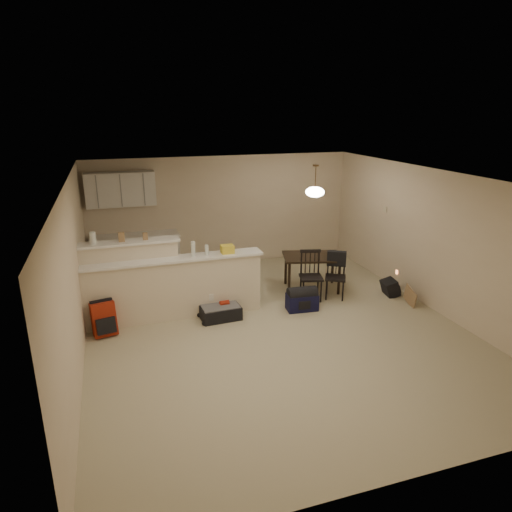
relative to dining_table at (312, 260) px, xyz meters
name	(u,v)px	position (x,y,z in m)	size (l,w,h in m)	color
room	(275,256)	(-1.30, -1.38, 0.63)	(7.00, 7.02, 2.50)	#B6AC8C
breakfast_bar	(159,285)	(-3.05, -0.40, -0.01)	(3.08, 0.58, 1.39)	beige
upper_cabinets	(121,189)	(-3.50, 1.94, 1.28)	(1.40, 0.34, 0.70)	white
kitchen_counter	(137,257)	(-3.30, 1.81, -0.17)	(1.80, 0.60, 0.90)	white
thermostat	(385,209)	(1.69, 0.17, 0.88)	(0.02, 0.12, 0.12)	beige
jar	(93,238)	(-4.04, -0.26, 0.87)	(0.10, 0.10, 0.20)	silver
cereal_box	(121,237)	(-3.60, -0.26, 0.85)	(0.10, 0.07, 0.16)	#94724C
small_box	(145,236)	(-3.21, -0.26, 0.83)	(0.08, 0.06, 0.12)	#94724C
bottle_a	(193,249)	(-2.45, -0.48, 0.60)	(0.07, 0.07, 0.26)	silver
bottle_b	(207,250)	(-2.22, -0.48, 0.56)	(0.06, 0.06, 0.18)	silver
bag_lump	(227,249)	(-1.86, -0.48, 0.54)	(0.22, 0.18, 0.14)	#94724C
dining_table	(312,260)	(0.00, 0.00, 0.00)	(1.29, 1.02, 0.71)	black
pendant_lamp	(315,191)	(0.00, 0.00, 1.37)	(0.36, 0.36, 0.62)	brown
dining_chair_near	(311,276)	(-0.23, -0.48, -0.15)	(0.41, 0.39, 0.95)	black
dining_chair_far	(335,276)	(0.24, -0.55, -0.18)	(0.38, 0.36, 0.87)	black
suitcase	(220,312)	(-2.08, -0.77, -0.51)	(0.68, 0.44, 0.23)	black
red_backpack	(104,319)	(-4.00, -0.77, -0.35)	(0.37, 0.23, 0.55)	#A12412
navy_duffel	(302,302)	(-0.58, -0.87, -0.47)	(0.55, 0.30, 0.30)	#101135
black_daypack	(390,288)	(1.33, -0.77, -0.47)	(0.35, 0.24, 0.31)	black
cardboard_sheet	(410,297)	(1.42, -1.28, -0.46)	(0.42, 0.02, 0.32)	#94724C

